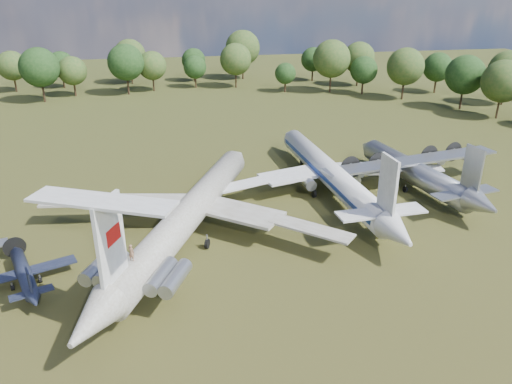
{
  "coord_description": "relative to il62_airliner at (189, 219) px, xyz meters",
  "views": [
    {
      "loc": [
        -1.72,
        -58.94,
        30.29
      ],
      "look_at": [
        8.54,
        -1.71,
        5.0
      ],
      "focal_mm": 35.0,
      "sensor_mm": 36.0,
      "label": 1
    }
  ],
  "objects": [
    {
      "name": "an12_transport",
      "position": [
        34.93,
        9.77,
        -0.39
      ],
      "size": [
        35.7,
        38.49,
        4.4
      ],
      "primitive_type": null,
      "rotation": [
        0.0,
        0.0,
        0.19
      ],
      "color": "#929599",
      "rests_on": "ground"
    },
    {
      "name": "tu104_jet",
      "position": [
        21.64,
        10.46,
        -0.17
      ],
      "size": [
        39.85,
        51.02,
        4.84
      ],
      "primitive_type": null,
      "rotation": [
        0.0,
        0.0,
        0.08
      ],
      "color": "silver",
      "rests_on": "ground"
    },
    {
      "name": "person_on_il62",
      "position": [
        -5.99,
        -13.19,
        3.44
      ],
      "size": [
        0.75,
        0.68,
        1.72
      ],
      "primitive_type": "imported",
      "rotation": [
        0.0,
        0.0,
        2.6
      ],
      "color": "#97684D",
      "rests_on": "il62_airliner"
    },
    {
      "name": "il62_airliner",
      "position": [
        0.0,
        0.0,
        0.0
      ],
      "size": [
        58.75,
        64.8,
        5.17
      ],
      "primitive_type": null,
      "rotation": [
        0.0,
        0.0,
        -0.43
      ],
      "color": "silver",
      "rests_on": "ground"
    },
    {
      "name": "ground",
      "position": [
        0.17,
        3.02,
        -2.59
      ],
      "size": [
        300.0,
        300.0,
        0.0
      ],
      "primitive_type": "plane",
      "color": "#293F15",
      "rests_on": "ground"
    },
    {
      "name": "small_prop_west",
      "position": [
        -17.77,
        -7.49,
        -1.51
      ],
      "size": [
        15.55,
        17.72,
        2.16
      ],
      "primitive_type": null,
      "rotation": [
        0.0,
        0.0,
        0.38
      ],
      "color": "#161A32",
      "rests_on": "ground"
    }
  ]
}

